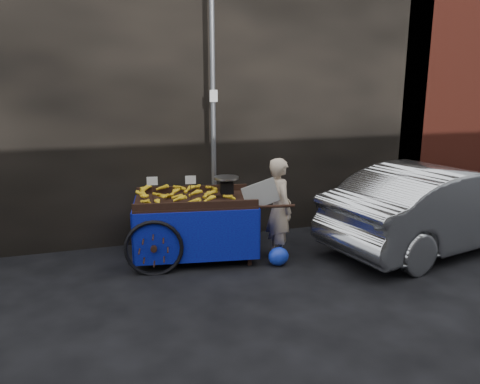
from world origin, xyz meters
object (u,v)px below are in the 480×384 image
object	(u,v)px
vendor	(279,209)
parked_car	(441,206)
plastic_bag	(278,256)
banana_cart	(191,206)

from	to	relation	value
vendor	parked_car	world-z (taller)	vendor
vendor	parked_car	xyz separation A→B (m)	(2.65, -0.33, -0.10)
vendor	parked_car	bearing A→B (deg)	-102.37
plastic_bag	vendor	bearing A→B (deg)	68.82
banana_cart	vendor	xyz separation A→B (m)	(1.25, -0.41, -0.04)
plastic_bag	parked_car	xyz separation A→B (m)	(2.76, -0.04, 0.54)
vendor	plastic_bag	xyz separation A→B (m)	(-0.11, -0.30, -0.63)
vendor	plastic_bag	size ratio (longest dim) A/B	5.03
banana_cart	parked_car	bearing A→B (deg)	-1.80
banana_cart	parked_car	xyz separation A→B (m)	(3.90, -0.74, -0.14)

